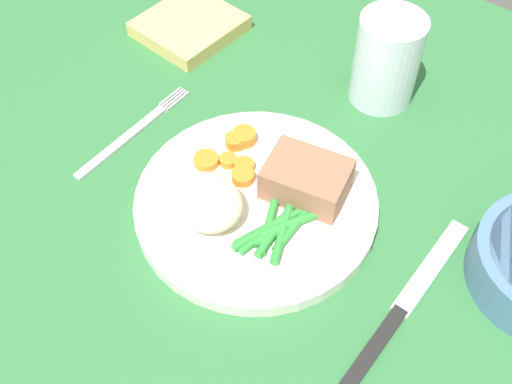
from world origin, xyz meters
TOP-DOWN VIEW (x-y plane):
  - dining_table at (0.00, 0.00)cm, footprint 120.00×90.00cm
  - dinner_plate at (2.48, -1.07)cm, footprint 23.87×23.87cm
  - meat_portion at (5.70, 2.69)cm, footprint 8.92×7.37cm
  - mashed_potatoes at (0.33, -5.37)cm, footprint 7.26×6.37cm
  - carrot_slices at (-2.74, 1.91)cm, footprint 6.23×7.34cm
  - green_beans at (6.32, -2.91)cm, footprint 5.60×8.40cm
  - fork at (-14.37, -1.33)cm, footprint 1.44×16.60cm
  - knife at (19.50, -1.36)cm, footprint 1.70×20.50cm
  - water_glass at (3.71, 20.50)cm, footprint 7.24×7.24cm
  - napkin at (-21.29, 15.71)cm, footprint 11.49×12.08cm

SIDE VIEW (x-z plane):
  - dining_table at x=0.00cm, z-range 0.00..2.00cm
  - knife at x=19.50cm, z-range 1.88..2.52cm
  - fork at x=-14.37cm, z-range 2.00..2.40cm
  - dinner_plate at x=2.48cm, z-range 2.00..3.60cm
  - napkin at x=-21.29cm, z-range 2.00..3.85cm
  - green_beans at x=6.32cm, z-range 3.56..4.45cm
  - carrot_slices at x=-2.74cm, z-range 3.49..4.73cm
  - meat_portion at x=5.70cm, z-range 3.60..7.15cm
  - mashed_potatoes at x=0.33cm, z-range 3.60..7.35cm
  - water_glass at x=3.71cm, z-range 1.35..11.75cm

